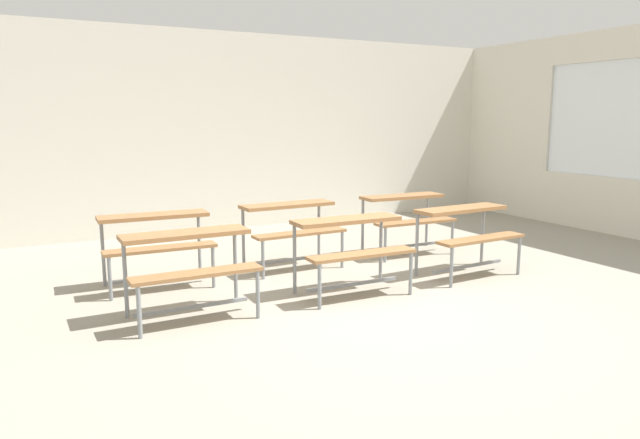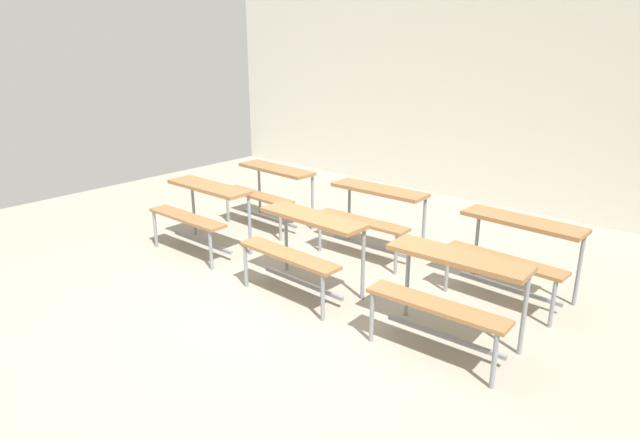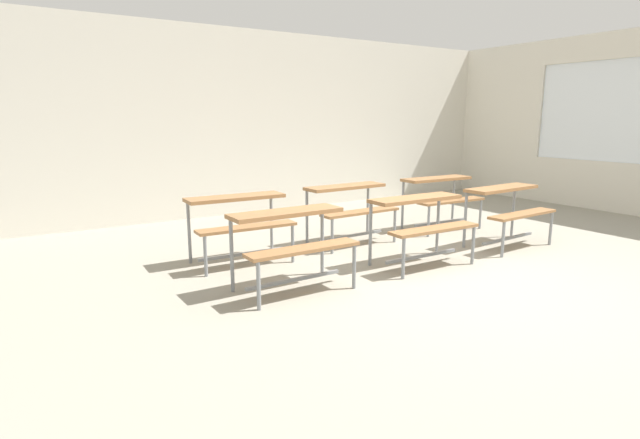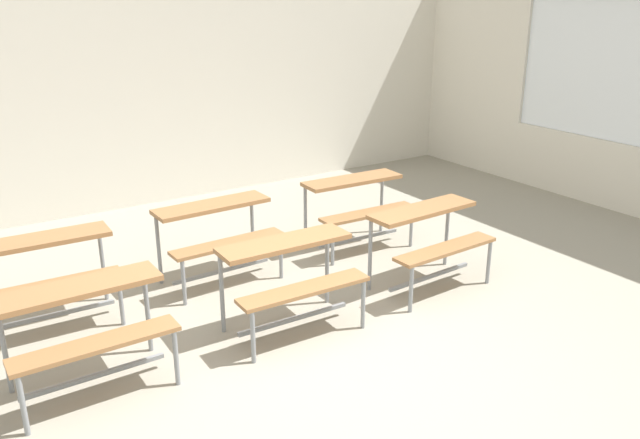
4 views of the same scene
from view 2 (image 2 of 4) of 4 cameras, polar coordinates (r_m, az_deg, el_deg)
The scene contains 8 objects.
ground at distance 4.97m, azimuth -6.21°, elevation -9.92°, with size 10.00×9.00×0.05m, color gray.
wall_back at distance 8.14m, azimuth 17.74°, elevation 11.84°, with size 10.00×0.12×3.00m, color silver.
desk_bench_r0c0 at distance 6.27m, azimuth -12.12°, elevation 1.73°, with size 1.11×0.60×0.74m.
desk_bench_r0c1 at distance 5.11m, azimuth -1.63°, elevation -1.74°, with size 1.11×0.61×0.74m.
desk_bench_r0c2 at distance 4.32m, azimuth 13.29°, elevation -6.17°, with size 1.13×0.64×0.74m.
desk_bench_r1c0 at distance 6.98m, azimuth -5.18°, elevation 3.80°, with size 1.12×0.63×0.74m.
desk_bench_r1c1 at distance 6.04m, azimuth 5.47°, elevation 1.43°, with size 1.12×0.62×0.74m.
desk_bench_r1c2 at distance 5.30m, azimuth 19.54°, elevation -2.07°, with size 1.12×0.63×0.74m.
Camera 2 is at (3.25, -2.92, 2.34)m, focal length 31.01 mm.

